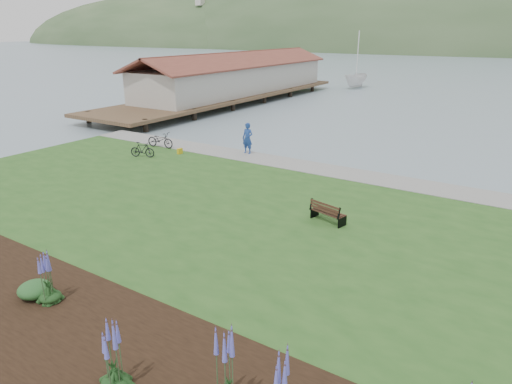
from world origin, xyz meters
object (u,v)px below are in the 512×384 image
park_bench (327,212)px  sailboat (355,88)px  bicycle_a (160,140)px  person (248,136)px

park_bench → sailboat: bearing=124.0°
sailboat → bicycle_a: bearing=-83.8°
bicycle_a → sailboat: (-2.35, 40.79, -0.91)m
person → bicycle_a: size_ratio=1.16×
sailboat → park_bench: bearing=-67.2°
bicycle_a → sailboat: 40.87m
park_bench → bicycle_a: bicycle_a is taller
park_bench → sailboat: sailboat is taller
person → bicycle_a: bearing=-163.8°
park_bench → person: (-8.69, 7.24, 0.68)m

